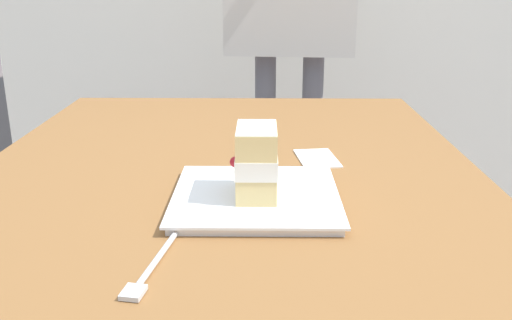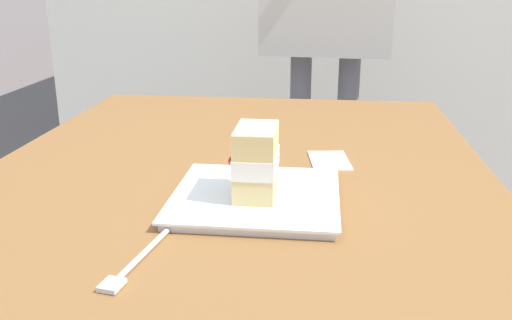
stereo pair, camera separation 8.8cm
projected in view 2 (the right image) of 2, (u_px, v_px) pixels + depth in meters
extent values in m
cylinder|color=brown|center=(404.00, 239.00, 1.68)|extent=(0.07, 0.07, 0.72)
cylinder|color=brown|center=(136.00, 225.00, 1.77)|extent=(0.07, 0.07, 0.72)
cube|color=brown|center=(225.00, 205.00, 0.94)|extent=(1.52, 0.94, 0.04)
cube|color=white|center=(256.00, 199.00, 0.90)|extent=(0.25, 0.25, 0.01)
cube|color=white|center=(256.00, 194.00, 0.90)|extent=(0.26, 0.26, 0.00)
cube|color=#E0C17A|center=(256.00, 183.00, 0.88)|extent=(0.10, 0.06, 0.04)
cube|color=white|center=(256.00, 162.00, 0.87)|extent=(0.10, 0.06, 0.03)
sphere|color=#B21923|center=(234.00, 161.00, 0.86)|extent=(0.02, 0.02, 0.02)
sphere|color=#B21923|center=(275.00, 158.00, 0.89)|extent=(0.01, 0.01, 0.01)
sphere|color=#B21923|center=(237.00, 163.00, 0.87)|extent=(0.01, 0.01, 0.01)
sphere|color=#B21923|center=(240.00, 162.00, 0.89)|extent=(0.01, 0.01, 0.01)
cube|color=#E0C17A|center=(256.00, 141.00, 0.86)|extent=(0.10, 0.06, 0.04)
cube|color=white|center=(256.00, 128.00, 0.86)|extent=(0.10, 0.06, 0.00)
cylinder|color=silver|center=(145.00, 252.00, 0.73)|extent=(0.14, 0.03, 0.01)
cube|color=silver|center=(112.00, 285.00, 0.65)|extent=(0.03, 0.03, 0.01)
cube|color=white|center=(329.00, 161.00, 1.10)|extent=(0.13, 0.09, 0.00)
cylinder|color=slate|center=(299.00, 163.00, 2.17)|extent=(0.08, 0.08, 0.84)
cylinder|color=slate|center=(345.00, 166.00, 2.13)|extent=(0.08, 0.08, 0.84)
cube|color=maroon|center=(252.00, 0.00, 10.36)|extent=(4.70, 3.36, 0.61)
cylinder|color=black|center=(324.00, 22.00, 9.42)|extent=(0.72, 0.48, 0.69)
cylinder|color=black|center=(228.00, 24.00, 8.96)|extent=(0.72, 0.48, 0.69)
cylinder|color=black|center=(270.00, 12.00, 11.96)|extent=(0.72, 0.48, 0.69)
cylinder|color=black|center=(193.00, 13.00, 11.49)|extent=(0.72, 0.48, 0.69)
cylinder|color=black|center=(416.00, 8.00, 13.07)|extent=(0.72, 0.52, 0.69)
cylinder|color=black|center=(354.00, 6.00, 13.93)|extent=(0.72, 0.52, 0.69)
cylinder|color=black|center=(448.00, 4.00, 14.97)|extent=(0.72, 0.52, 0.69)
cylinder|color=black|center=(392.00, 2.00, 15.82)|extent=(0.72, 0.52, 0.69)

